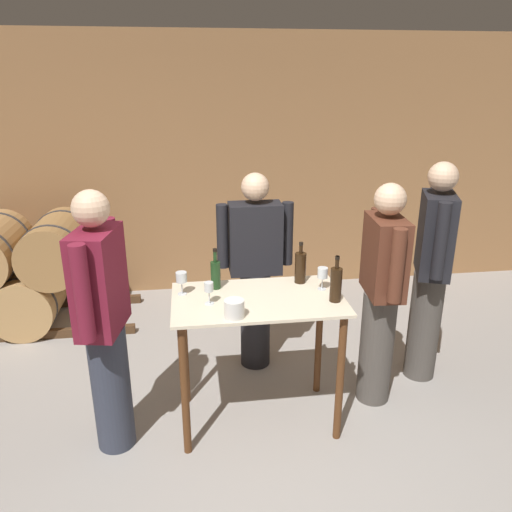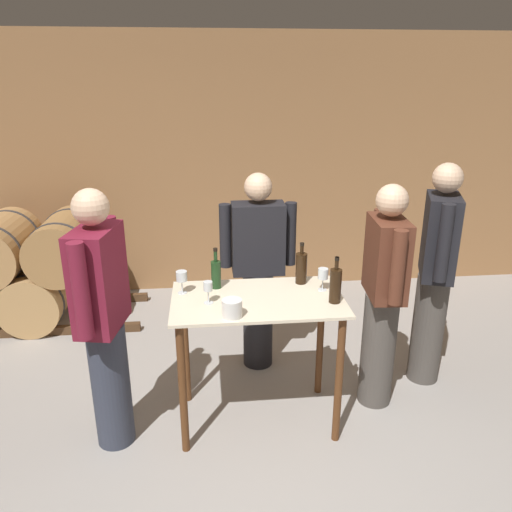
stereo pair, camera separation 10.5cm
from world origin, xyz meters
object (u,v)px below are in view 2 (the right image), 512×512
at_px(wine_bottle_left, 301,267).
at_px(wine_glass_near_left, 182,277).
at_px(wine_bottle_far_left, 216,273).
at_px(wine_bottle_center, 335,285).
at_px(ice_bucket, 232,308).
at_px(person_host, 258,269).
at_px(wine_glass_near_right, 323,274).
at_px(person_visitor_bearded, 103,318).
at_px(wine_glass_near_center, 208,287).
at_px(person_visitor_with_scarf, 383,294).
at_px(person_visitor_near_door, 435,272).

xyz_separation_m(wine_bottle_left, wine_glass_near_left, (-0.80, -0.09, 0.00)).
bearing_deg(wine_bottle_far_left, wine_bottle_center, -22.47).
distance_m(ice_bucket, person_host, 1.01).
distance_m(wine_bottle_center, wine_glass_near_right, 0.19).
relative_size(wine_bottle_center, person_visitor_bearded, 0.18).
bearing_deg(person_host, person_visitor_bearded, -140.71).
bearing_deg(wine_glass_near_center, wine_bottle_far_left, 76.72).
height_order(ice_bucket, person_visitor_with_scarf, person_visitor_with_scarf).
relative_size(wine_bottle_far_left, wine_glass_near_left, 1.84).
distance_m(wine_glass_near_right, person_visitor_bearded, 1.41).
bearing_deg(wine_bottle_center, wine_glass_near_center, 175.18).
distance_m(wine_bottle_left, person_visitor_with_scarf, 0.60).
xyz_separation_m(wine_bottle_center, person_host, (-0.40, 0.83, -0.20)).
xyz_separation_m(person_host, person_visitor_bearded, (-1.03, -0.84, 0.05)).
height_order(wine_bottle_center, person_visitor_near_door, person_visitor_near_door).
height_order(person_host, person_visitor_near_door, person_visitor_near_door).
distance_m(wine_glass_near_right, person_visitor_near_door, 0.97).
xyz_separation_m(wine_bottle_far_left, wine_glass_near_right, (0.70, -0.11, 0.01)).
bearing_deg(person_visitor_with_scarf, wine_bottle_center, -149.92).
height_order(wine_glass_near_center, person_host, person_host).
relative_size(person_host, person_visitor_bearded, 0.95).
relative_size(wine_bottle_far_left, wine_glass_near_center, 1.93).
bearing_deg(wine_bottle_center, person_host, 115.45).
xyz_separation_m(wine_glass_near_center, wine_glass_near_right, (0.76, 0.12, 0.01)).
xyz_separation_m(wine_glass_near_center, person_visitor_near_door, (1.67, 0.41, -0.13)).
distance_m(wine_glass_near_left, wine_glass_near_center, 0.24).
relative_size(wine_bottle_far_left, person_host, 0.18).
bearing_deg(wine_glass_near_left, person_host, 46.61).
bearing_deg(wine_bottle_left, wine_bottle_far_left, -177.66).
bearing_deg(person_visitor_bearded, ice_bucket, -9.42).
bearing_deg(person_visitor_bearded, wine_bottle_center, 0.39).
distance_m(wine_glass_near_left, wine_glass_near_right, 0.92).
height_order(wine_glass_near_center, person_visitor_with_scarf, person_visitor_with_scarf).
height_order(wine_glass_near_left, person_visitor_near_door, person_visitor_near_door).
xyz_separation_m(wine_bottle_center, person_visitor_bearded, (-1.42, -0.01, -0.15)).
relative_size(wine_bottle_center, person_visitor_near_door, 0.18).
distance_m(wine_glass_near_center, wine_glass_near_right, 0.77).
relative_size(person_host, person_visitor_with_scarf, 0.99).
relative_size(wine_bottle_center, person_host, 0.19).
bearing_deg(wine_bottle_center, person_visitor_near_door, 28.54).
relative_size(wine_glass_near_center, ice_bucket, 1.20).
distance_m(wine_bottle_far_left, wine_glass_near_right, 0.71).
relative_size(wine_bottle_far_left, wine_glass_near_right, 1.84).
xyz_separation_m(wine_bottle_far_left, person_visitor_bearded, (-0.69, -0.31, -0.14)).
bearing_deg(person_host, ice_bucket, -104.82).
bearing_deg(wine_glass_near_right, person_host, 119.47).
bearing_deg(person_host, person_visitor_near_door, -15.32).
bearing_deg(wine_bottle_center, wine_bottle_left, 115.10).
xyz_separation_m(wine_glass_near_left, ice_bucket, (0.31, -0.38, -0.06)).
distance_m(ice_bucket, person_visitor_bearded, 0.79).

